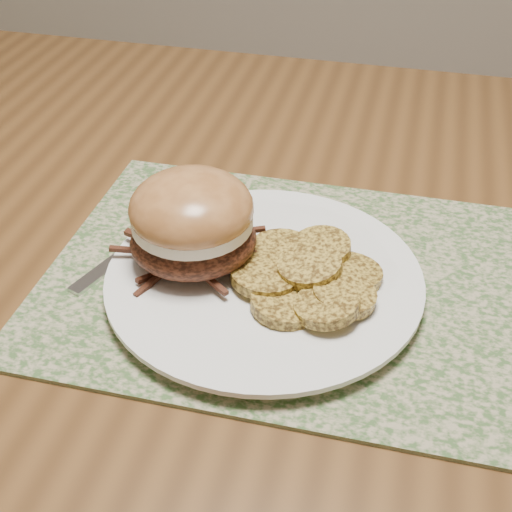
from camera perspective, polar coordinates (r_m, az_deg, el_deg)
The scene contains 6 objects.
dining_table at distance 0.74m, azimuth 9.17°, elevation -4.49°, with size 1.50×0.90×0.75m.
placemat at distance 0.64m, azimuth 3.44°, elevation -1.98°, with size 0.45×0.33×0.00m, color #415F31.
dinner_plate at distance 0.62m, azimuth 0.65°, elevation -2.03°, with size 0.26×0.26×0.02m, color white.
pork_sandwich at distance 0.61m, azimuth -5.12°, elevation 2.74°, with size 0.14×0.14×0.08m.
roasted_potatoes at distance 0.60m, azimuth 4.21°, elevation -1.60°, with size 0.15×0.15×0.03m.
fork at distance 0.69m, azimuth -9.36°, elevation 1.02°, with size 0.07×0.17×0.00m.
Camera 1 is at (0.02, -0.56, 1.16)m, focal length 50.00 mm.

